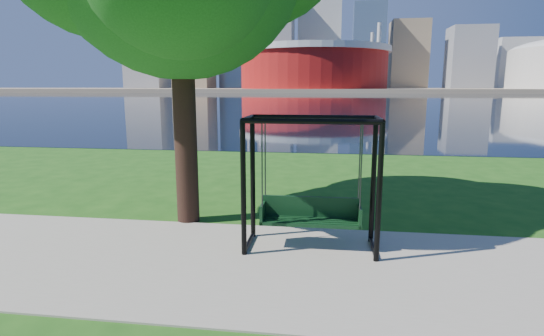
# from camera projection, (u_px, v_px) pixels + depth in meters

# --- Properties ---
(ground) EXTENTS (900.00, 900.00, 0.00)m
(ground) POSITION_uv_depth(u_px,v_px,m) (275.00, 255.00, 7.64)
(ground) COLOR #1E5114
(ground) RESTS_ON ground
(path) EXTENTS (120.00, 4.00, 0.03)m
(path) POSITION_uv_depth(u_px,v_px,m) (272.00, 266.00, 7.15)
(path) COLOR #9E937F
(path) RESTS_ON ground
(river) EXTENTS (900.00, 180.00, 0.02)m
(river) POSITION_uv_depth(u_px,v_px,m) (329.00, 99.00, 106.83)
(river) COLOR black
(river) RESTS_ON ground
(far_bank) EXTENTS (900.00, 228.00, 2.00)m
(far_bank) POSITION_uv_depth(u_px,v_px,m) (331.00, 90.00, 305.02)
(far_bank) COLOR #937F60
(far_bank) RESTS_ON ground
(stadium) EXTENTS (83.00, 83.00, 32.00)m
(stadium) POSITION_uv_depth(u_px,v_px,m) (313.00, 66.00, 234.86)
(stadium) COLOR maroon
(stadium) RESTS_ON far_bank
(skyline) EXTENTS (392.00, 66.00, 96.50)m
(skyline) POSITION_uv_depth(u_px,v_px,m) (327.00, 41.00, 312.06)
(skyline) COLOR gray
(skyline) RESTS_ON far_bank
(swing) EXTENTS (2.42, 1.07, 2.47)m
(swing) POSITION_uv_depth(u_px,v_px,m) (311.00, 187.00, 7.73)
(swing) COLOR black
(swing) RESTS_ON ground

